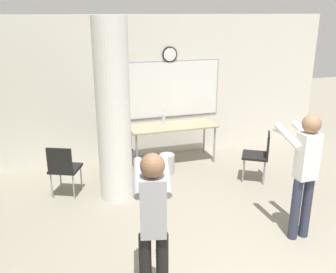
% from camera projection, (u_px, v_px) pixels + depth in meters
% --- Properties ---
extents(wall_back, '(8.00, 0.15, 2.80)m').
position_uv_depth(wall_back, '(141.00, 88.00, 7.41)').
color(wall_back, silver).
rests_on(wall_back, ground_plane).
extents(support_pillar, '(0.52, 0.52, 2.80)m').
position_uv_depth(support_pillar, '(113.00, 113.00, 5.63)').
color(support_pillar, white).
rests_on(support_pillar, ground_plane).
extents(folding_table, '(1.68, 0.64, 0.76)m').
position_uv_depth(folding_table, '(173.00, 128.00, 7.24)').
color(folding_table, tan).
rests_on(folding_table, ground_plane).
extents(bottle_on_table, '(0.06, 0.06, 0.30)m').
position_uv_depth(bottle_on_table, '(164.00, 118.00, 7.27)').
color(bottle_on_table, silver).
rests_on(bottle_on_table, folding_table).
extents(waste_bin, '(0.28, 0.28, 0.37)m').
position_uv_depth(waste_bin, '(167.00, 164.00, 6.87)').
color(waste_bin, '#B2B2B7').
rests_on(waste_bin, ground_plane).
extents(chair_mid_room, '(0.60, 0.60, 0.87)m').
position_uv_depth(chair_mid_room, '(260.00, 153.00, 6.51)').
color(chair_mid_room, black).
rests_on(chair_mid_room, ground_plane).
extents(chair_near_pillar, '(0.58, 0.58, 0.87)m').
position_uv_depth(chair_near_pillar, '(64.00, 167.00, 5.92)').
color(chair_near_pillar, black).
rests_on(chair_near_pillar, ground_plane).
extents(chair_table_left, '(0.57, 0.57, 0.87)m').
position_uv_depth(chair_table_left, '(118.00, 152.00, 6.53)').
color(chair_table_left, black).
rests_on(chair_table_left, ground_plane).
extents(person_playing_side, '(0.37, 0.66, 1.68)m').
position_uv_depth(person_playing_side, '(305.00, 167.00, 4.69)').
color(person_playing_side, '#2D3347').
rests_on(person_playing_side, ground_plane).
extents(person_playing_front, '(0.47, 0.68, 1.66)m').
position_uv_depth(person_playing_front, '(153.00, 220.00, 3.52)').
color(person_playing_front, black).
rests_on(person_playing_front, ground_plane).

